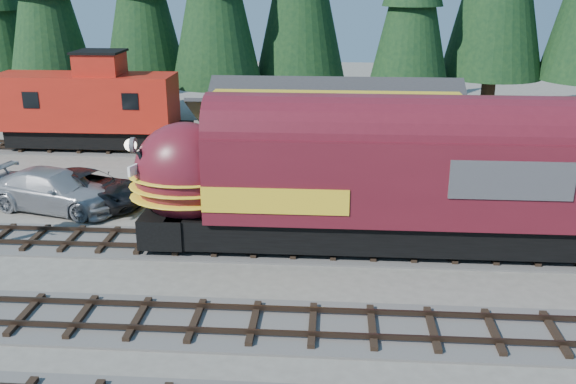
# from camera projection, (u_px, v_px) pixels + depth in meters

# --- Properties ---
(ground) EXTENTS (120.00, 120.00, 0.00)m
(ground) POSITION_uv_depth(u_px,v_px,m) (332.00, 298.00, 21.35)
(ground) COLOR #6B665B
(ground) RESTS_ON ground
(track_spur) EXTENTS (32.00, 3.20, 0.33)m
(track_spur) POSITION_uv_depth(u_px,v_px,m) (169.00, 150.00, 38.99)
(track_spur) COLOR #4C4947
(track_spur) RESTS_ON ground
(depot) EXTENTS (12.80, 7.00, 5.30)m
(depot) POSITION_uv_depth(u_px,v_px,m) (335.00, 136.00, 30.30)
(depot) COLOR gold
(depot) RESTS_ON ground
(locomotive) EXTENTS (17.09, 3.40, 4.65)m
(locomotive) POSITION_uv_depth(u_px,v_px,m) (344.00, 184.00, 24.23)
(locomotive) COLOR black
(locomotive) RESTS_ON ground
(caboose) EXTENTS (10.65, 3.09, 5.54)m
(caboose) POSITION_uv_depth(u_px,v_px,m) (87.00, 106.00, 38.45)
(caboose) COLOR black
(caboose) RESTS_ON ground
(pickup_truck_a) EXTENTS (6.35, 4.36, 1.61)m
(pickup_truck_a) POSITION_uv_depth(u_px,v_px,m) (88.00, 188.00, 29.68)
(pickup_truck_a) COLOR black
(pickup_truck_a) RESTS_ON ground
(pickup_truck_b) EXTENTS (6.78, 4.00, 1.84)m
(pickup_truck_b) POSITION_uv_depth(u_px,v_px,m) (55.00, 190.00, 29.07)
(pickup_truck_b) COLOR #9D9FA4
(pickup_truck_b) RESTS_ON ground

